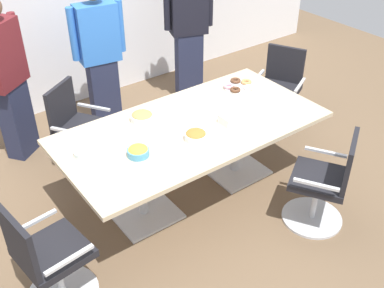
% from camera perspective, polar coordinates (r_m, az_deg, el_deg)
% --- Properties ---
extents(ground_plane, '(10.00, 10.00, 0.01)m').
position_cam_1_polar(ground_plane, '(4.60, 0.00, -5.73)').
color(ground_plane, brown).
extents(conference_table, '(2.40, 1.20, 0.75)m').
position_cam_1_polar(conference_table, '(4.22, 0.00, 0.84)').
color(conference_table, '#CCB793').
rests_on(conference_table, ground).
extents(office_chair_0, '(0.60, 0.60, 0.91)m').
position_cam_1_polar(office_chair_0, '(3.55, -17.22, -13.57)').
color(office_chair_0, silver).
rests_on(office_chair_0, ground).
extents(office_chair_1, '(0.74, 0.74, 0.91)m').
position_cam_1_polar(office_chair_1, '(4.17, 15.91, -4.88)').
color(office_chair_1, silver).
rests_on(office_chair_1, ground).
extents(office_chair_2, '(0.73, 0.73, 0.91)m').
position_cam_1_polar(office_chair_2, '(5.53, 10.55, 6.23)').
color(office_chair_2, silver).
rests_on(office_chair_2, ground).
extents(office_chair_3, '(0.75, 0.75, 0.91)m').
position_cam_1_polar(office_chair_3, '(4.82, -13.67, 1.36)').
color(office_chair_3, silver).
rests_on(office_chair_3, ground).
extents(person_standing_0, '(0.54, 0.44, 1.72)m').
position_cam_1_polar(person_standing_0, '(5.01, -21.72, 7.54)').
color(person_standing_0, '#232842').
rests_on(person_standing_0, ground).
extents(person_standing_1, '(0.62, 0.28, 1.69)m').
position_cam_1_polar(person_standing_1, '(5.33, -11.21, 10.72)').
color(person_standing_1, '#232842').
rests_on(person_standing_1, ground).
extents(person_standing_2, '(0.60, 0.36, 1.83)m').
position_cam_1_polar(person_standing_2, '(5.82, -0.40, 14.28)').
color(person_standing_2, '#232842').
rests_on(person_standing_2, ground).
extents(snack_bowl_pretzels, '(0.20, 0.20, 0.08)m').
position_cam_1_polar(snack_bowl_pretzels, '(3.95, 0.47, 1.09)').
color(snack_bowl_pretzels, white).
rests_on(snack_bowl_pretzels, conference_table).
extents(snack_bowl_chips_yellow, '(0.18, 0.18, 0.09)m').
position_cam_1_polar(snack_bowl_chips_yellow, '(3.77, -6.62, -0.86)').
color(snack_bowl_chips_yellow, '#4C9EC6').
rests_on(snack_bowl_chips_yellow, conference_table).
extents(snack_bowl_cookies, '(0.22, 0.22, 0.08)m').
position_cam_1_polar(snack_bowl_cookies, '(4.24, -6.15, 3.39)').
color(snack_bowl_cookies, white).
rests_on(snack_bowl_cookies, conference_table).
extents(donut_platter, '(0.32, 0.31, 0.04)m').
position_cam_1_polar(donut_platter, '(4.81, 5.76, 7.10)').
color(donut_platter, white).
rests_on(donut_platter, conference_table).
extents(plate_stack, '(0.18, 0.18, 0.04)m').
position_cam_1_polar(plate_stack, '(3.87, -13.02, -0.93)').
color(plate_stack, white).
rests_on(plate_stack, conference_table).
extents(napkin_pile, '(0.14, 0.14, 0.08)m').
position_cam_1_polar(napkin_pile, '(4.17, 4.54, 3.00)').
color(napkin_pile, white).
rests_on(napkin_pile, conference_table).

